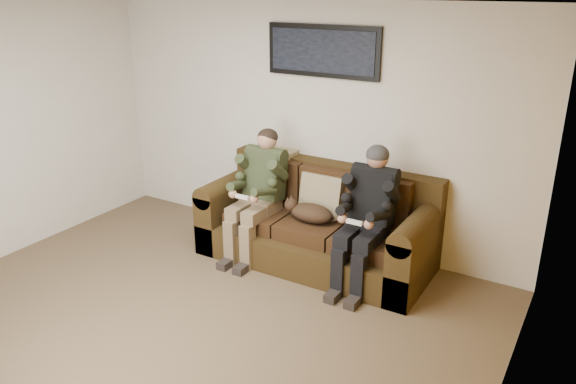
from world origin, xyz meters
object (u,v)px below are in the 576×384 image
Objects in this scene: cat at (310,212)px; framed_poster at (323,51)px; sofa at (319,226)px; person_left at (259,186)px; person_right at (368,209)px.

framed_poster is at bearing 107.87° from cat.
sofa is 1.78× the size of person_left.
person_right is at bearing 0.02° from person_left.
person_left is at bearing -177.02° from cat.
sofa is 1.77× the size of person_right.
person_left is at bearing -125.45° from framed_poster.
framed_poster reaches higher than cat.
person_right is 1.67m from framed_poster.
framed_poster is at bearing 117.69° from sofa.
person_left is (-0.61, -0.20, 0.39)m from sofa.
cat is at bearing -72.13° from framed_poster.
cat is 1.63m from framed_poster.
sofa reaches higher than cat.
framed_poster reaches higher than sofa.
cat is (-0.02, -0.17, 0.21)m from sofa.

